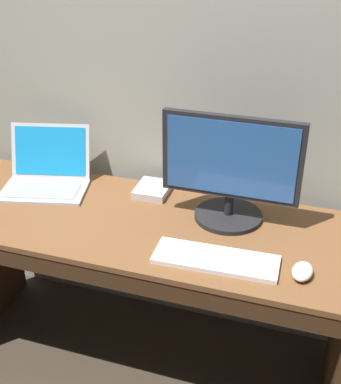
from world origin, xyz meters
TOP-DOWN VIEW (x-y plane):
  - ground_plane at (0.00, 0.00)m, footprint 14.00×14.00m
  - desk at (0.00, -0.01)m, footprint 1.64×0.61m
  - laptop_silver at (-0.46, 0.13)m, footprint 0.40×0.36m
  - external_monitor at (0.32, 0.11)m, footprint 0.50×0.26m
  - wired_keyboard at (0.34, -0.17)m, footprint 0.42×0.16m
  - computer_mouse at (0.62, -0.16)m, footprint 0.08×0.11m
  - external_drive_box at (-0.02, 0.21)m, footprint 0.14×0.16m

SIDE VIEW (x-z plane):
  - ground_plane at x=0.00m, z-range 0.00..0.00m
  - desk at x=0.00m, z-range 0.12..0.83m
  - wired_keyboard at x=0.34m, z-range 0.71..0.73m
  - external_drive_box at x=-0.02m, z-range 0.71..0.74m
  - computer_mouse at x=0.62m, z-range 0.71..0.75m
  - laptop_silver at x=-0.46m, z-range 0.65..0.88m
  - external_monitor at x=0.32m, z-range 0.71..1.12m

